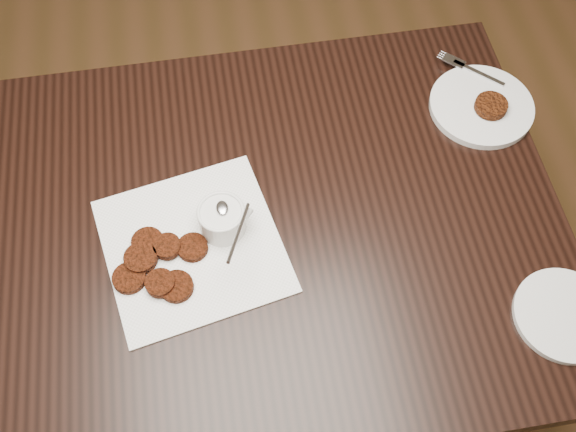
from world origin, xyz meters
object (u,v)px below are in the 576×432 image
object	(u,v)px
napkin	(193,246)
sauce_ramekin	(220,211)
plate_empty	(564,315)
table	(219,308)
plate_with_patty	(482,104)

from	to	relation	value
napkin	sauce_ramekin	xyz separation A→B (m)	(0.06, 0.03, 0.06)
napkin	sauce_ramekin	distance (m)	0.09
sauce_ramekin	plate_empty	xyz separation A→B (m)	(0.56, -0.27, -0.06)
napkin	sauce_ramekin	bearing A→B (deg)	25.46
table	sauce_ramekin	world-z (taller)	sauce_ramekin
sauce_ramekin	napkin	bearing A→B (deg)	-154.54
table	plate_empty	world-z (taller)	plate_empty
table	sauce_ramekin	distance (m)	0.44
plate_with_patty	table	bearing A→B (deg)	-161.89
table	plate_with_patty	world-z (taller)	plate_with_patty
plate_empty	napkin	bearing A→B (deg)	158.74
napkin	plate_with_patty	world-z (taller)	plate_with_patty
sauce_ramekin	plate_with_patty	bearing A→B (deg)	19.34
napkin	plate_empty	world-z (taller)	plate_empty
sauce_ramekin	plate_with_patty	world-z (taller)	sauce_ramekin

